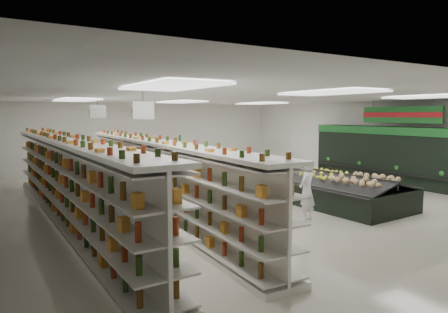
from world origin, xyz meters
TOP-DOWN VIEW (x-y plane):
  - floor at (0.00, 0.00)m, footprint 16.00×16.00m
  - ceiling at (0.00, 0.00)m, footprint 14.00×16.00m
  - wall_back at (0.00, 8.00)m, footprint 14.00×0.02m
  - wall_right at (7.00, 0.00)m, footprint 0.02×16.00m
  - produce_wall_case at (6.53, -1.50)m, footprint 0.93×8.00m
  - aisle_sign_near at (-3.80, -2.00)m, footprint 0.52×0.06m
  - aisle_sign_far at (-3.80, 2.00)m, footprint 0.52×0.06m
  - hortifruti_banner at (6.25, -1.50)m, footprint 0.12×3.20m
  - gondola_left at (-5.16, -0.36)m, footprint 1.06×11.91m
  - gondola_center at (-3.00, -0.66)m, footprint 1.29×11.41m
  - produce_island at (1.90, -1.25)m, footprint 2.60×6.59m
  - soda_endcap at (0.58, 6.46)m, footprint 1.45×1.23m
  - shopper_main at (-0.11, -3.39)m, footprint 0.65×0.55m
  - shopper_background at (-2.99, 4.52)m, footprint 0.80×0.90m

SIDE VIEW (x-z plane):
  - floor at x=0.00m, z-range 0.00..0.00m
  - produce_island at x=1.90m, z-range -0.04..0.93m
  - soda_endcap at x=0.58m, z-range -0.02..1.55m
  - shopper_main at x=-0.11m, z-range 0.00..1.53m
  - shopper_background at x=-2.99m, z-range 0.00..1.58m
  - gondola_center at x=-3.00m, z-range -0.08..1.89m
  - gondola_left at x=-5.16m, z-range -0.08..1.98m
  - produce_wall_case at x=6.53m, z-range 0.14..2.34m
  - wall_back at x=0.00m, z-range 0.00..3.20m
  - wall_right at x=7.00m, z-range 0.00..3.20m
  - hortifruti_banner at x=6.25m, z-range 2.18..3.13m
  - aisle_sign_near at x=-3.80m, z-range 2.38..3.13m
  - aisle_sign_far at x=-3.80m, z-range 2.38..3.13m
  - ceiling at x=0.00m, z-range 3.19..3.21m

